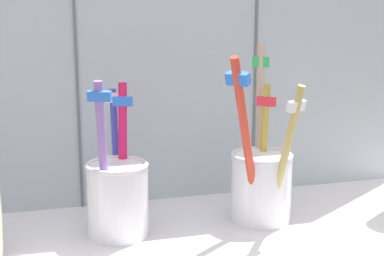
# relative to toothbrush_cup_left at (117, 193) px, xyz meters

# --- Properties ---
(counter_slab) EXTENTS (0.64, 0.22, 0.02)m
(counter_slab) POSITION_rel_toothbrush_cup_left_xyz_m (0.08, -0.02, -0.05)
(counter_slab) COLOR silver
(counter_slab) RESTS_ON ground
(tile_wall_back) EXTENTS (0.64, 0.02, 0.45)m
(tile_wall_back) POSITION_rel_toothbrush_cup_left_xyz_m (0.08, 0.10, 0.16)
(tile_wall_back) COLOR #B2C1CC
(tile_wall_back) RESTS_ON ground
(toothbrush_cup_left) EXTENTS (0.06, 0.09, 0.16)m
(toothbrush_cup_left) POSITION_rel_toothbrush_cup_left_xyz_m (0.00, 0.00, 0.00)
(toothbrush_cup_left) COLOR white
(toothbrush_cup_left) RESTS_ON counter_slab
(toothbrush_cup_right) EXTENTS (0.09, 0.11, 0.19)m
(toothbrush_cup_right) POSITION_rel_toothbrush_cup_left_xyz_m (0.16, -0.00, 0.00)
(toothbrush_cup_right) COLOR white
(toothbrush_cup_right) RESTS_ON counter_slab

